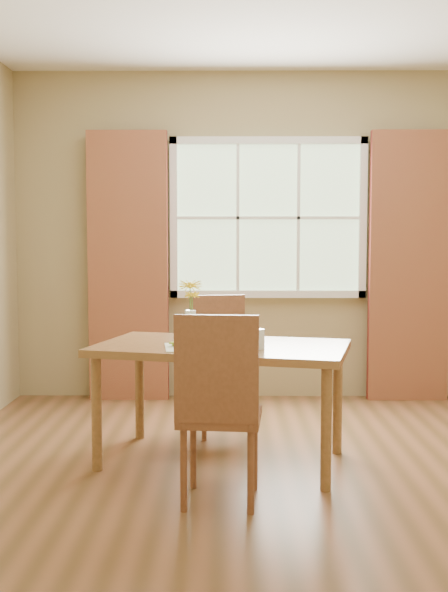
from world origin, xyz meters
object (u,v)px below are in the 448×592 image
Objects in this scene: chair_far at (221,357)px; flower_vase at (190,304)px; dining_table at (222,357)px; water_glass at (258,339)px; chair_near at (219,401)px; croissant_sandwich at (202,335)px.

chair_far is 0.62m from flower_vase.
flower_vase is at bearing 140.82° from dining_table.
chair_far reaches higher than dining_table.
chair_near is at bearing -111.80° from water_glass.
water_glass is (0.21, 0.53, 0.23)m from chair_near.
flower_vase reaches higher than chair_near.
chair_near is 2.67× the size of flower_vase.
croissant_sandwich is at bearing -77.67° from flower_vase.
dining_table is 0.71m from chair_near.
flower_vase is (-0.19, 0.97, 0.39)m from chair_near.
chair_near is at bearing -101.53° from chair_far.
flower_vase is at bearing 85.70° from croissant_sandwich.
water_glass is at bearing -47.13° from flower_vase.
croissant_sandwich is 0.46× the size of flower_vase.
chair_far is 0.88m from croissant_sandwich.
chair_near reaches higher than chair_far.
flower_vase reaches higher than dining_table.
chair_near reaches higher than dining_table.
chair_far is 5.56× the size of croissant_sandwich.
chair_far is at bearing 67.30° from flower_vase.
dining_table is 1.71× the size of chair_far.
croissant_sandwich is at bearing -115.80° from dining_table.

